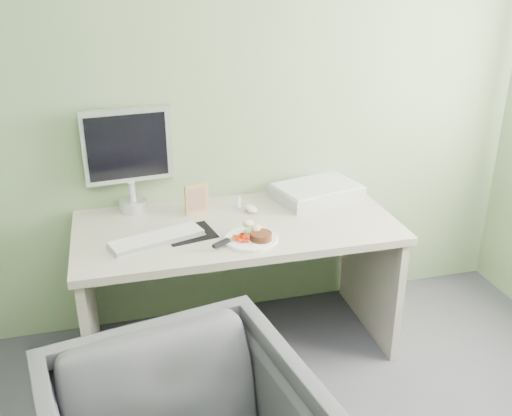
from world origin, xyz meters
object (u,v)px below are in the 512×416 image
object	(u,v)px
desk	(237,256)
plate	(251,239)
monitor	(128,155)
scanner	(317,192)

from	to	relation	value
desk	plate	world-z (taller)	plate
monitor	scanner	bearing A→B (deg)	-11.51
desk	plate	distance (m)	0.28
desk	plate	xyz separation A→B (m)	(0.02, -0.20, 0.19)
scanner	plate	bearing A→B (deg)	-153.74
plate	scanner	xyz separation A→B (m)	(0.48, 0.42, 0.03)
plate	monitor	world-z (taller)	monitor
scanner	monitor	world-z (taller)	monitor
desk	monitor	size ratio (longest dim) A/B	2.97
desk	monitor	distance (m)	0.76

